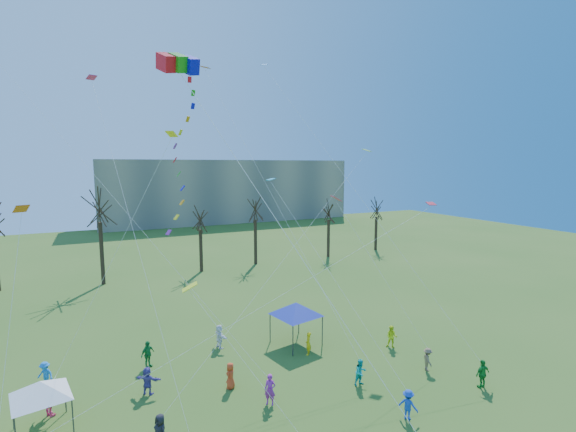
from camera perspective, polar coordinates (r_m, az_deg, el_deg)
name	(u,v)px	position (r m, az deg, el deg)	size (l,w,h in m)	color
distant_building	(228,190)	(101.48, -8.55, 3.61)	(60.00, 14.00, 15.00)	gray
bare_tree_row	(166,220)	(52.31, -16.94, -0.57)	(68.64, 8.19, 11.40)	black
big_box_kite	(188,157)	(21.65, -14.07, 8.12)	(4.94, 6.48, 21.03)	red
canopy_tent_white	(40,389)	(25.74, -31.77, -20.19)	(3.68, 3.68, 2.81)	#3F3F44
canopy_tent_blue	(296,309)	(31.62, 1.15, -13.05)	(4.34, 4.34, 3.32)	#3F3F44
festival_crowd	(230,388)	(25.70, -8.20, -23.00)	(26.61, 15.03, 1.86)	#B02816
small_kites_aloft	(234,161)	(26.84, -7.73, 7.69)	(29.08, 18.21, 32.40)	#DB560B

